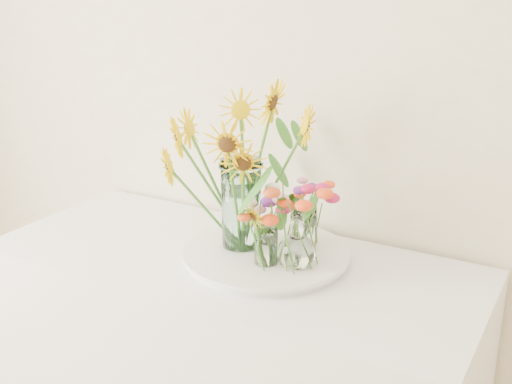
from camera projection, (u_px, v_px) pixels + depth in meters
tray at (266, 256)px, 1.79m from camera, size 0.44×0.44×0.02m
mason_jar at (241, 204)px, 1.78m from camera, size 0.12×0.12×0.26m
sunflower_bouquet at (241, 165)px, 1.75m from camera, size 0.76×0.76×0.48m
small_vase_a at (266, 246)px, 1.69m from camera, size 0.07×0.07×0.11m
wildflower_posy_a at (266, 231)px, 1.68m from camera, size 0.20×0.20×0.20m
small_vase_b at (297, 241)px, 1.68m from camera, size 0.13×0.13×0.15m
wildflower_posy_b at (297, 225)px, 1.66m from camera, size 0.22×0.22×0.24m
small_vase_c at (305, 229)px, 1.80m from camera, size 0.08×0.08×0.11m
wildflower_posy_c at (305, 214)px, 1.79m from camera, size 0.21×0.21×0.20m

